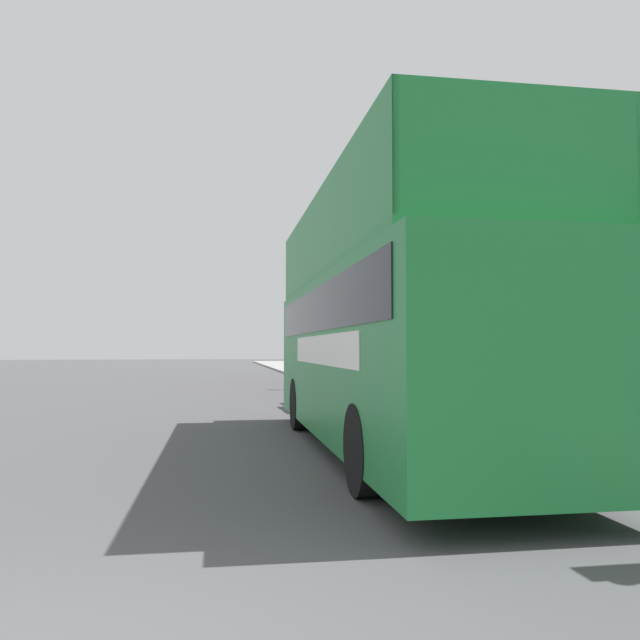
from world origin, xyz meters
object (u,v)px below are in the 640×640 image
object	(u,v)px
tour_bus	(389,340)
lamp_post_second	(396,279)
parked_car_ahead_of_bus	(338,385)
lamp_post_nearest	(543,242)
lamp_post_third	(342,302)

from	to	relation	value
tour_bus	lamp_post_second	bearing A→B (deg)	72.91
parked_car_ahead_of_bus	lamp_post_nearest	world-z (taller)	lamp_post_nearest
tour_bus	lamp_post_third	xyz separation A→B (m)	(2.36, 15.39, 1.80)
tour_bus	lamp_post_nearest	bearing A→B (deg)	-31.54
tour_bus	parked_car_ahead_of_bus	size ratio (longest dim) A/B	2.26
parked_car_ahead_of_bus	lamp_post_third	xyz separation A→B (m)	(1.79, 8.18, 2.99)
lamp_post_second	lamp_post_third	xyz separation A→B (m)	(0.14, 8.35, -0.05)
lamp_post_third	lamp_post_second	bearing A→B (deg)	-90.93
tour_bus	lamp_post_second	size ratio (longest dim) A/B	1.91
parked_car_ahead_of_bus	lamp_post_third	size ratio (longest dim) A/B	0.86
tour_bus	lamp_post_second	xyz separation A→B (m)	(2.22, 7.04, 1.85)
lamp_post_nearest	lamp_post_third	xyz separation A→B (m)	(0.27, 16.69, 0.31)
tour_bus	parked_car_ahead_of_bus	xyz separation A→B (m)	(0.56, 7.20, -1.18)
lamp_post_nearest	lamp_post_third	bearing A→B (deg)	89.09
parked_car_ahead_of_bus	lamp_post_nearest	bearing A→B (deg)	-81.77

